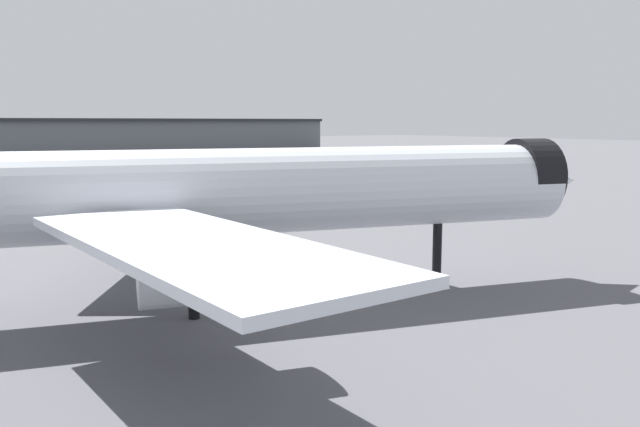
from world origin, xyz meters
TOP-DOWN VIEW (x-y plane):
  - ground at (0.00, 0.00)m, footprint 900.00×900.00m
  - airliner_near_gate at (-1.95, 1.81)m, footprint 65.34×58.04m
  - terminal_building at (51.29, 213.18)m, footprint 223.93×48.44m
  - service_truck_front at (17.48, 35.54)m, footprint 4.82×5.90m

SIDE VIEW (x-z plane):
  - ground at x=0.00m, z-range 0.00..0.00m
  - service_truck_front at x=17.48m, z-range 0.09..3.09m
  - terminal_building at x=51.29m, z-range -4.57..20.13m
  - airliner_near_gate at x=-1.95m, z-range -1.16..18.37m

